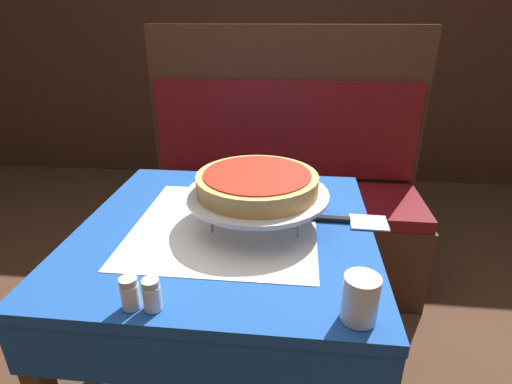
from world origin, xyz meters
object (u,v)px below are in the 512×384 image
booth_bench (281,212)px  deep_dish_pizza (257,183)px  pizza_server (346,220)px  dining_table_front (227,256)px  water_glass_near (360,298)px  pepper_shaker (152,295)px  pizza_pan_stand (257,195)px  salt_shaker (130,293)px  dining_table_rear (276,120)px  condiment_caddy (270,95)px

booth_bench → deep_dish_pizza: (-0.04, -0.84, 0.52)m
booth_bench → pizza_server: (0.22, -0.81, 0.40)m
dining_table_front → pizza_server: 0.37m
pizza_server → water_glass_near: 0.41m
pizza_server → water_glass_near: size_ratio=2.70×
pizza_server → pepper_shaker: pepper_shaker is taller
deep_dish_pizza → pizza_server: size_ratio=1.28×
pizza_pan_stand → salt_shaker: bearing=-119.4°
deep_dish_pizza → pepper_shaker: bearing=-113.9°
booth_bench → water_glass_near: size_ratio=14.16×
dining_table_rear → pepper_shaker: bearing=-93.5°
dining_table_front → pepper_shaker: bearing=-103.0°
dining_table_rear → water_glass_near: (0.28, -2.07, 0.17)m
dining_table_front → pizza_server: (0.34, 0.06, 0.11)m
condiment_caddy → dining_table_front: bearing=-89.8°
booth_bench → deep_dish_pizza: booth_bench is taller
deep_dish_pizza → booth_bench: bearing=87.5°
condiment_caddy → pepper_shaker: bearing=-92.0°
salt_shaker → pizza_pan_stand: bearing=60.6°
pizza_server → water_glass_near: (-0.02, -0.41, 0.04)m
dining_table_front → deep_dish_pizza: (0.09, 0.02, 0.23)m
pizza_server → pepper_shaker: size_ratio=3.76×
dining_table_front → pizza_server: size_ratio=3.13×
pepper_shaker → condiment_caddy: 2.17m
salt_shaker → dining_table_front: bearing=70.3°
dining_table_rear → pizza_pan_stand: (0.04, -1.70, 0.20)m
deep_dish_pizza → salt_shaker: size_ratio=4.79×
dining_table_front → pizza_server: bearing=9.4°
dining_table_rear → pepper_shaker: (-0.13, -2.09, 0.15)m
pizza_pan_stand → pepper_shaker: size_ratio=5.72×
dining_table_front → water_glass_near: size_ratio=8.47×
water_glass_near → pizza_pan_stand: bearing=122.6°
dining_table_front → pepper_shaker: size_ratio=11.79×
salt_shaker → deep_dish_pizza: bearing=60.6°
pizza_pan_stand → condiment_caddy: condiment_caddy is taller
pizza_pan_stand → pepper_shaker: pizza_pan_stand is taller
pizza_pan_stand → pepper_shaker: (-0.17, -0.39, -0.05)m
booth_bench → condiment_caddy: bearing=98.0°
deep_dish_pizza → pizza_server: 0.28m
pizza_server → condiment_caddy: size_ratio=1.63×
dining_table_front → salt_shaker: salt_shaker is taller
water_glass_near → dining_table_rear: bearing=97.8°
booth_bench → water_glass_near: bearing=-80.6°
dining_table_front → salt_shaker: (-0.13, -0.36, 0.14)m
pizza_server → pizza_pan_stand: bearing=-172.7°
dining_table_rear → salt_shaker: size_ratio=10.99×
dining_table_rear → condiment_caddy: bearing=121.3°
booth_bench → salt_shaker: (-0.26, -1.23, 0.43)m
deep_dish_pizza → salt_shaker: (-0.22, -0.39, -0.09)m
water_glass_near → salt_shaker: size_ratio=1.39×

